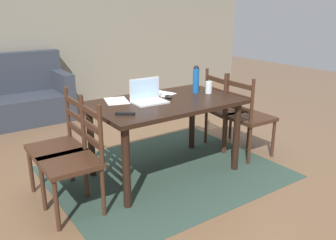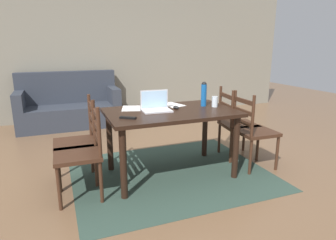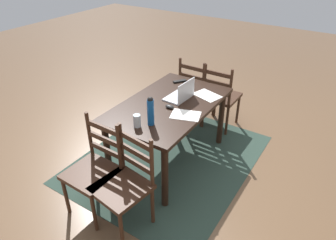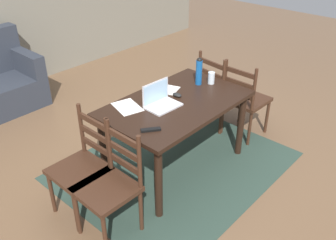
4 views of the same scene
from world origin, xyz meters
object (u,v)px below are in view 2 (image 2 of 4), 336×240
(laptop, at_px, (156,106))
(water_bottle, at_px, (204,94))
(chair_left_far, at_px, (79,142))
(chair_left_near, at_px, (82,153))
(couch, at_px, (69,107))
(drinking_glass, at_px, (215,102))
(computer_mouse, at_px, (176,107))
(chair_right_far, at_px, (236,124))
(tv_remote, at_px, (128,118))
(dining_table, at_px, (171,119))
(chair_right_near, at_px, (253,131))

(laptop, height_order, water_bottle, water_bottle)
(water_bottle, bearing_deg, laptop, -177.89)
(chair_left_far, relative_size, water_bottle, 3.22)
(chair_left_near, relative_size, couch, 0.53)
(couch, distance_m, water_bottle, 3.02)
(drinking_glass, distance_m, computer_mouse, 0.48)
(chair_right_far, xyz_separation_m, computer_mouse, (-0.92, -0.12, 0.32))
(computer_mouse, relative_size, tv_remote, 0.59)
(chair_left_near, relative_size, tv_remote, 5.59)
(dining_table, bearing_deg, chair_left_far, 170.03)
(laptop, xyz_separation_m, water_bottle, (0.62, 0.02, 0.09))
(chair_left_near, xyz_separation_m, laptop, (0.86, 0.24, 0.37))
(water_bottle, relative_size, drinking_glass, 2.34)
(computer_mouse, bearing_deg, dining_table, -145.82)
(dining_table, distance_m, chair_right_near, 1.05)
(water_bottle, bearing_deg, drinking_glass, -41.51)
(chair_right_far, relative_size, drinking_glass, 7.55)
(dining_table, distance_m, chair_left_near, 1.05)
(chair_left_far, bearing_deg, dining_table, -9.97)
(dining_table, xyz_separation_m, chair_right_far, (1.01, 0.18, -0.20))
(drinking_glass, bearing_deg, couch, 120.10)
(chair_right_near, xyz_separation_m, chair_right_far, (0.00, 0.36, 0.00))
(couch, bearing_deg, dining_table, -69.74)
(dining_table, height_order, chair_left_near, chair_left_near)
(chair_left_far, relative_size, drinking_glass, 7.55)
(couch, height_order, drinking_glass, couch)
(chair_right_near, distance_m, tv_remote, 1.59)
(dining_table, height_order, chair_right_far, chair_right_far)
(chair_right_near, bearing_deg, water_bottle, 154.35)
(chair_left_far, bearing_deg, couch, 89.37)
(chair_right_far, xyz_separation_m, laptop, (-1.17, -0.12, 0.37))
(dining_table, bearing_deg, chair_left_near, -169.97)
(dining_table, height_order, drinking_glass, drinking_glass)
(chair_right_near, bearing_deg, computer_mouse, 165.15)
(laptop, relative_size, drinking_glass, 2.63)
(chair_right_near, relative_size, chair_right_far, 1.00)
(chair_right_near, bearing_deg, tv_remote, -179.68)
(chair_right_near, distance_m, chair_right_far, 0.36)
(chair_right_near, height_order, laptop, laptop)
(chair_right_far, height_order, couch, couch)
(dining_table, distance_m, couch, 2.87)
(dining_table, bearing_deg, chair_right_near, -9.93)
(chair_right_far, height_order, water_bottle, water_bottle)
(tv_remote, bearing_deg, chair_right_near, -53.99)
(water_bottle, relative_size, computer_mouse, 2.95)
(dining_table, distance_m, chair_left_far, 1.05)
(chair_right_far, xyz_separation_m, drinking_glass, (-0.45, -0.19, 0.37))
(chair_left_far, bearing_deg, chair_left_near, -90.00)
(chair_right_far, distance_m, tv_remote, 1.63)
(drinking_glass, relative_size, computer_mouse, 1.26)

